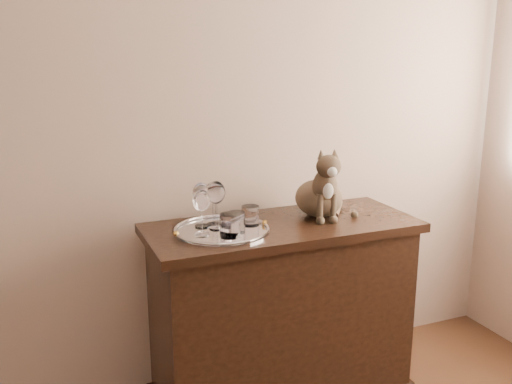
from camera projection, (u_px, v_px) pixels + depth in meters
wall_back at (126, 108)px, 2.43m from camera, size 4.00×0.10×2.70m
sideboard at (281, 312)px, 2.60m from camera, size 1.20×0.50×0.85m
tray at (222, 231)px, 2.38m from camera, size 0.40×0.40×0.01m
wine_glass_a at (201, 205)px, 2.40m from camera, size 0.07×0.07×0.19m
wine_glass_b at (213, 204)px, 2.43m from camera, size 0.07×0.07×0.19m
wine_glass_c at (202, 212)px, 2.30m from camera, size 0.07×0.07×0.19m
wine_glass_d at (216, 205)px, 2.38m from camera, size 0.08×0.08×0.20m
tumbler_a at (236, 222)px, 2.34m from camera, size 0.08×0.08×0.09m
tumbler_b at (230, 225)px, 2.29m from camera, size 0.08×0.08×0.10m
tumbler_c at (250, 216)px, 2.44m from camera, size 0.08×0.08×0.09m
cat at (319, 181)px, 2.58m from camera, size 0.37×0.36×0.33m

